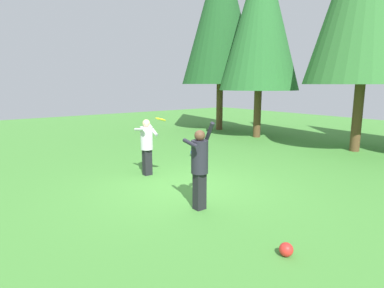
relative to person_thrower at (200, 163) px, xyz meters
The scene contains 8 objects.
ground_plane 1.71m from the person_thrower, 154.99° to the left, with size 40.00×40.00×0.00m, color #478C38.
person_thrower is the anchor object (origin of this frame).
person_catcher 2.87m from the person_thrower, behind, with size 0.55×0.50×1.56m.
frisbee 2.20m from the person_thrower, 168.95° to the left, with size 0.30×0.30×0.11m.
ball_red 2.38m from the person_thrower, ahead, with size 0.21×0.21×0.21m, color red.
ball_blue 4.98m from the person_thrower, 143.09° to the left, with size 0.25×0.25×0.25m, color blue.
tree_left 10.55m from the person_thrower, 124.10° to the left, with size 3.65×3.65×8.73m.
tree_far_left 12.84m from the person_thrower, 135.42° to the left, with size 4.11×4.11×9.82m.
Camera 1 is at (6.10, -4.54, 2.51)m, focal length 30.13 mm.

